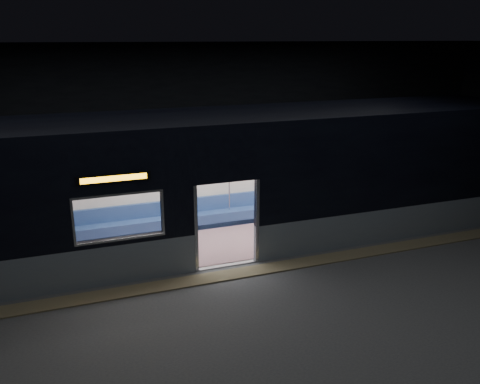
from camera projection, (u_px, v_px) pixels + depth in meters
station_floor at (243, 286)px, 10.99m from camera, size 24.00×14.00×0.01m
station_envelope at (243, 116)px, 9.92m from camera, size 24.00×14.00×5.00m
tactile_strip at (234, 274)px, 11.48m from camera, size 22.80×0.50×0.03m
metro_car at (207, 174)px, 12.73m from camera, size 18.00×3.04×3.35m
passenger at (349, 186)px, 15.53m from camera, size 0.39×0.67×1.35m
handbag at (353, 191)px, 15.37m from camera, size 0.29×0.25×0.14m
transit_map at (351, 160)px, 15.66m from camera, size 1.11×0.03×0.72m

